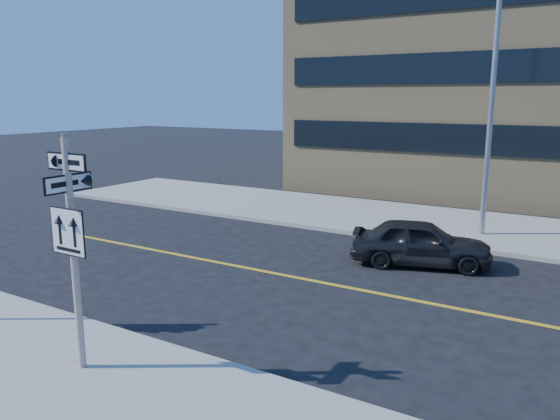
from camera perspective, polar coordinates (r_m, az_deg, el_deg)
The scene contains 5 objects.
ground at distance 12.12m, azimuth -10.48°, elevation -11.70°, with size 120.00×120.00×0.00m, color black.
sign_pole at distance 9.72m, azimuth -20.89°, elevation -3.00°, with size 0.92×0.92×4.06m.
parked_car_a at distance 16.23m, azimuth 14.47°, elevation -3.31°, with size 3.94×1.59×1.34m, color black.
streetlight_a at distance 19.30m, azimuth 21.14°, elevation 10.89°, with size 0.55×2.25×8.00m.
building_brick at distance 33.94m, azimuth 22.80°, elevation 18.00°, with size 18.00×18.00×18.00m, color tan.
Camera 1 is at (7.51, -8.22, 4.78)m, focal length 35.00 mm.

